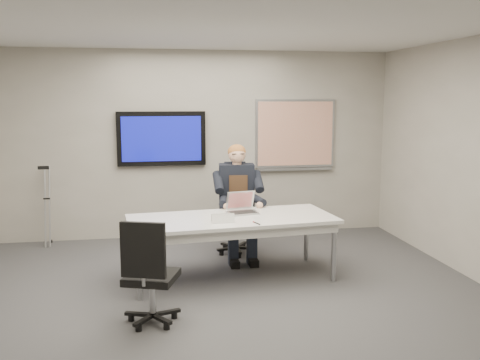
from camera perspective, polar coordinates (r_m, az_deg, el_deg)
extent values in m
cube|color=#363638|center=(5.50, -1.80, -13.71)|extent=(6.00, 6.00, 0.02)
cube|color=silver|center=(5.13, -1.96, 16.58)|extent=(6.00, 6.00, 0.02)
cube|color=gray|center=(8.09, -4.82, 3.79)|extent=(6.00, 0.02, 2.80)
cube|color=gray|center=(2.26, 8.82, -9.55)|extent=(6.00, 0.02, 2.80)
cube|color=silver|center=(6.21, -0.89, -4.17)|extent=(2.46, 1.21, 0.04)
cube|color=silver|center=(6.23, -0.89, -4.88)|extent=(2.35, 1.10, 0.10)
cylinder|color=#97999F|center=(5.74, -10.73, -9.22)|extent=(0.06, 0.06, 0.69)
cylinder|color=#97999F|center=(6.29, 9.99, -7.57)|extent=(0.06, 0.06, 0.69)
cylinder|color=#97999F|center=(6.53, -11.34, -7.00)|extent=(0.06, 0.06, 0.69)
cylinder|color=#97999F|center=(7.02, 7.09, -5.77)|extent=(0.06, 0.06, 0.69)
cube|color=black|center=(8.01, -8.37, 4.39)|extent=(1.30, 0.08, 0.80)
cube|color=navy|center=(7.96, -8.37, 4.36)|extent=(1.16, 0.01, 0.66)
cube|color=#97999F|center=(8.34, 5.90, 4.95)|extent=(1.25, 0.04, 1.05)
cube|color=silver|center=(8.31, 5.94, 4.94)|extent=(1.18, 0.01, 0.98)
cube|color=#97999F|center=(8.36, 5.90, 1.17)|extent=(1.18, 0.05, 0.04)
cylinder|color=#97999F|center=(7.30, -0.40, -5.62)|extent=(0.06, 0.06, 0.37)
cube|color=black|center=(7.25, -0.40, -4.22)|extent=(0.59, 0.59, 0.07)
cube|color=black|center=(7.40, -0.14, -1.28)|extent=(0.42, 0.18, 0.53)
cylinder|color=#97999F|center=(5.19, -9.35, -12.00)|extent=(0.06, 0.06, 0.35)
cube|color=black|center=(5.13, -9.40, -10.17)|extent=(0.57, 0.57, 0.07)
cube|color=black|center=(4.84, -10.31, -7.37)|extent=(0.40, 0.18, 0.51)
cube|color=black|center=(7.14, -0.37, -0.82)|extent=(0.48, 0.31, 0.64)
cube|color=#3B2718|center=(7.00, -0.18, -0.74)|extent=(0.24, 0.04, 0.31)
sphere|color=#EBB18F|center=(7.04, -0.33, 2.74)|extent=(0.23, 0.23, 0.23)
ellipsoid|color=brown|center=(7.06, -0.35, 3.02)|extent=(0.24, 0.24, 0.20)
cube|color=#B2B2B4|center=(6.39, 0.28, -3.52)|extent=(0.39, 0.31, 0.02)
cube|color=black|center=(6.38, 0.29, -3.44)|extent=(0.32, 0.22, 0.00)
cube|color=#B2B2B4|center=(6.52, 0.03, -2.17)|extent=(0.36, 0.15, 0.23)
cube|color=red|center=(6.51, 0.05, -2.16)|extent=(0.31, 0.12, 0.19)
cylinder|color=black|center=(5.90, 1.77, -4.61)|extent=(0.06, 0.15, 0.01)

